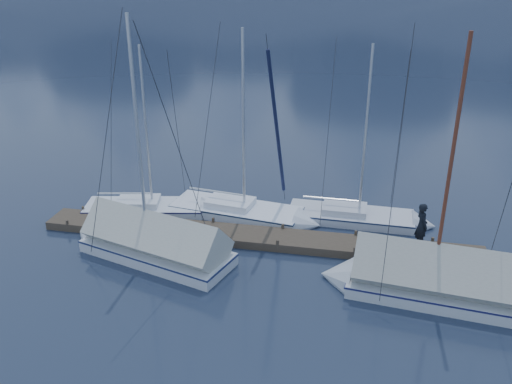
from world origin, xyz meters
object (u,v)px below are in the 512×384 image
(sailboat_open_left, at_px, (162,209))
(sailboat_covered_far, at_px, (145,243))
(sailboat_open_mid, at_px, (254,215))
(person, at_px, (422,225))
(sailboat_open_right, at_px, (369,219))
(sailboat_covered_near, at_px, (428,282))

(sailboat_open_left, height_order, sailboat_covered_far, sailboat_covered_far)
(sailboat_open_mid, height_order, person, sailboat_open_mid)
(sailboat_covered_far, relative_size, person, 5.48)
(sailboat_open_right, relative_size, sailboat_covered_far, 0.85)
(sailboat_open_right, bearing_deg, person, -51.96)
(person, bearing_deg, sailboat_covered_far, 80.66)
(sailboat_covered_near, bearing_deg, person, 91.61)
(sailboat_open_left, height_order, sailboat_covered_near, sailboat_covered_near)
(sailboat_open_left, height_order, sailboat_open_mid, sailboat_open_mid)
(sailboat_open_mid, xyz_separation_m, person, (6.94, -1.90, 1.09))
(sailboat_open_left, relative_size, sailboat_open_right, 0.98)
(sailboat_covered_near, relative_size, sailboat_covered_far, 0.98)
(sailboat_open_mid, xyz_separation_m, sailboat_open_right, (5.02, 0.55, -0.01))
(sailboat_open_left, xyz_separation_m, sailboat_covered_far, (0.71, -3.78, 0.34))
(sailboat_open_left, xyz_separation_m, sailboat_open_mid, (4.24, 0.23, 0.01))
(sailboat_open_mid, relative_size, sailboat_covered_far, 0.90)
(sailboat_open_left, bearing_deg, sailboat_open_mid, 3.16)
(sailboat_open_left, relative_size, person, 4.53)
(sailboat_covered_near, height_order, sailboat_covered_far, sailboat_covered_far)
(sailboat_covered_far, bearing_deg, person, 11.43)
(sailboat_open_left, relative_size, sailboat_open_mid, 0.91)
(person, bearing_deg, sailboat_open_mid, 53.92)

